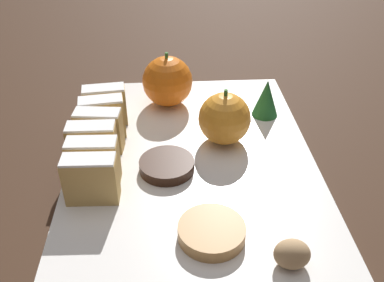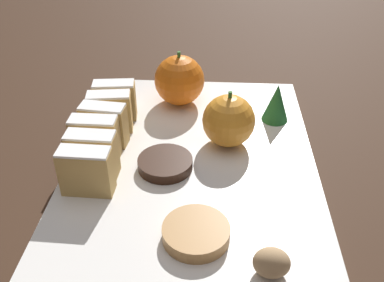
% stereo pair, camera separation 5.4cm
% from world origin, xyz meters
% --- Properties ---
extents(ground_plane, '(6.00, 6.00, 0.00)m').
position_xyz_m(ground_plane, '(0.00, 0.00, 0.00)').
color(ground_plane, '#382316').
extents(serving_platter, '(0.32, 0.45, 0.01)m').
position_xyz_m(serving_platter, '(0.00, 0.00, 0.01)').
color(serving_platter, white).
rests_on(serving_platter, ground_plane).
extents(stollen_slice_front, '(0.06, 0.03, 0.06)m').
position_xyz_m(stollen_slice_front, '(-0.12, -0.07, 0.04)').
color(stollen_slice_front, tan).
rests_on(stollen_slice_front, serving_platter).
extents(stollen_slice_second, '(0.06, 0.03, 0.06)m').
position_xyz_m(stollen_slice_second, '(-0.12, -0.03, 0.04)').
color(stollen_slice_second, tan).
rests_on(stollen_slice_second, serving_platter).
extents(stollen_slice_third, '(0.06, 0.03, 0.06)m').
position_xyz_m(stollen_slice_third, '(-0.12, -0.00, 0.04)').
color(stollen_slice_third, tan).
rests_on(stollen_slice_third, serving_platter).
extents(stollen_slice_fourth, '(0.06, 0.03, 0.06)m').
position_xyz_m(stollen_slice_fourth, '(-0.12, 0.03, 0.04)').
color(stollen_slice_fourth, tan).
rests_on(stollen_slice_fourth, serving_platter).
extents(stollen_slice_fifth, '(0.06, 0.03, 0.06)m').
position_xyz_m(stollen_slice_fifth, '(-0.12, 0.07, 0.04)').
color(stollen_slice_fifth, tan).
rests_on(stollen_slice_fifth, serving_platter).
extents(stollen_slice_sixth, '(0.06, 0.03, 0.06)m').
position_xyz_m(stollen_slice_sixth, '(-0.12, 0.10, 0.04)').
color(stollen_slice_sixth, tan).
rests_on(stollen_slice_sixth, serving_platter).
extents(orange_near, '(0.08, 0.08, 0.09)m').
position_xyz_m(orange_near, '(-0.03, 0.15, 0.05)').
color(orange_near, orange).
rests_on(orange_near, serving_platter).
extents(orange_far, '(0.07, 0.07, 0.08)m').
position_xyz_m(orange_far, '(0.05, 0.04, 0.05)').
color(orange_far, orange).
rests_on(orange_far, serving_platter).
extents(walnut, '(0.04, 0.03, 0.03)m').
position_xyz_m(walnut, '(0.09, -0.17, 0.03)').
color(walnut, tan).
rests_on(walnut, serving_platter).
extents(chocolate_cookie, '(0.07, 0.07, 0.01)m').
position_xyz_m(chocolate_cookie, '(-0.03, -0.02, 0.02)').
color(chocolate_cookie, black).
rests_on(chocolate_cookie, serving_platter).
extents(gingerbread_cookie, '(0.07, 0.07, 0.01)m').
position_xyz_m(gingerbread_cookie, '(0.01, -0.13, 0.02)').
color(gingerbread_cookie, '#B27F47').
rests_on(gingerbread_cookie, serving_platter).
extents(evergreen_sprig, '(0.04, 0.04, 0.06)m').
position_xyz_m(evergreen_sprig, '(0.12, 0.11, 0.04)').
color(evergreen_sprig, '#23662D').
rests_on(evergreen_sprig, serving_platter).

